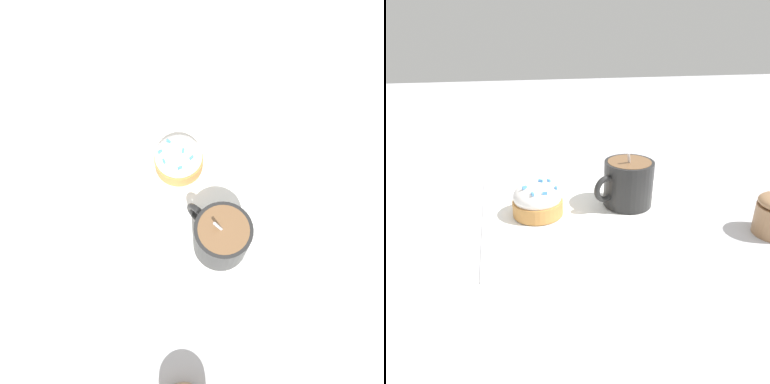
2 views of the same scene
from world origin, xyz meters
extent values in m
plane|color=#B2B2B7|center=(0.00, 0.00, 0.00)|extent=(3.00, 3.00, 0.00)
cube|color=white|center=(0.00, 0.00, 0.00)|extent=(0.33, 0.31, 0.00)
cylinder|color=black|center=(0.07, 0.01, 0.04)|extent=(0.08, 0.08, 0.07)
cylinder|color=brown|center=(0.07, 0.01, 0.07)|extent=(0.07, 0.07, 0.01)
torus|color=black|center=(0.03, -0.01, 0.04)|extent=(0.04, 0.03, 0.04)
ellipsoid|color=silver|center=(0.06, -0.01, 0.01)|extent=(0.03, 0.03, 0.01)
cylinder|color=silver|center=(0.08, 0.02, 0.05)|extent=(0.03, 0.04, 0.08)
cylinder|color=#C18442|center=(-0.07, 0.00, 0.01)|extent=(0.08, 0.08, 0.02)
ellipsoid|color=white|center=(-0.07, 0.00, 0.03)|extent=(0.07, 0.07, 0.04)
cube|color=#4C99EA|center=(-0.08, -0.03, 0.05)|extent=(0.00, 0.01, 0.00)
cube|color=#4C99EA|center=(-0.06, -0.03, 0.05)|extent=(0.01, 0.00, 0.00)
cube|color=#4C99EA|center=(-0.09, -0.01, 0.05)|extent=(0.01, 0.01, 0.00)
cube|color=#4C99EA|center=(-0.05, -0.01, 0.05)|extent=(0.00, 0.01, 0.00)
cube|color=#4C99EA|center=(-0.05, 0.01, 0.05)|extent=(0.01, 0.01, 0.00)
cube|color=#4C99EA|center=(-0.07, 0.01, 0.06)|extent=(0.01, 0.01, 0.00)
camera|label=1|loc=(0.20, -0.08, 0.54)|focal=35.00mm
camera|label=2|loc=(-0.10, -0.52, 0.28)|focal=35.00mm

